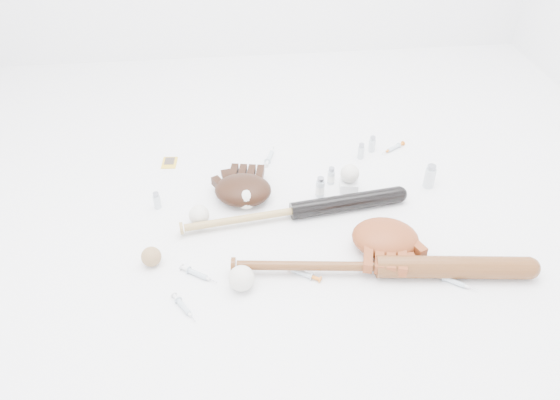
{
  "coord_description": "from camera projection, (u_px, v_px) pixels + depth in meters",
  "views": [
    {
      "loc": [
        -0.21,
        -1.46,
        1.28
      ],
      "look_at": [
        -0.04,
        0.08,
        0.06
      ],
      "focal_mm": 35.0,
      "sensor_mm": 36.0,
      "label": 1
    }
  ],
  "objects": [
    {
      "name": "bat_wood",
      "position": [
        380.0,
        267.0,
        1.74
      ],
      "size": [
        1.0,
        0.19,
        0.07
      ],
      "primitive_type": null,
      "rotation": [
        0.0,
        0.0,
        -0.12
      ],
      "color": "brown",
      "rests_on": "ground"
    },
    {
      "name": "vial_2",
      "position": [
        320.0,
        187.0,
        2.06
      ],
      "size": [
        0.03,
        0.03,
        0.08
      ],
      "primitive_type": "cylinder",
      "color": "silver",
      "rests_on": "ground"
    },
    {
      "name": "glove_dark",
      "position": [
        243.0,
        190.0,
        2.04
      ],
      "size": [
        0.3,
        0.3,
        0.09
      ],
      "primitive_type": null,
      "rotation": [
        0.0,
        0.0,
        -0.19
      ],
      "color": "black",
      "rests_on": "ground"
    },
    {
      "name": "pedestal",
      "position": [
        349.0,
        185.0,
        2.11
      ],
      "size": [
        0.08,
        0.08,
        0.04
      ],
      "primitive_type": "cube",
      "rotation": [
        0.0,
        0.0,
        -0.16
      ],
      "color": "white",
      "rests_on": "ground"
    },
    {
      "name": "syringe_2",
      "position": [
        270.0,
        157.0,
        2.28
      ],
      "size": [
        0.08,
        0.16,
        0.02
      ],
      "primitive_type": null,
      "rotation": [
        0.0,
        0.0,
        1.24
      ],
      "color": "#ADBCC6",
      "rests_on": "ground"
    },
    {
      "name": "baseball_aged",
      "position": [
        151.0,
        257.0,
        1.78
      ],
      "size": [
        0.07,
        0.07,
        0.07
      ],
      "primitive_type": "sphere",
      "color": "#947047",
      "rests_on": "ground"
    },
    {
      "name": "vial_5",
      "position": [
        361.0,
        151.0,
        2.27
      ],
      "size": [
        0.03,
        0.03,
        0.07
      ],
      "primitive_type": "cylinder",
      "color": "silver",
      "rests_on": "ground"
    },
    {
      "name": "bat_dark",
      "position": [
        294.0,
        211.0,
        1.97
      ],
      "size": [
        0.87,
        0.18,
        0.06
      ],
      "primitive_type": null,
      "rotation": [
        0.0,
        0.0,
        0.13
      ],
      "color": "black",
      "rests_on": "ground"
    },
    {
      "name": "baseball_mid",
      "position": [
        241.0,
        278.0,
        1.69
      ],
      "size": [
        0.08,
        0.08,
        0.08
      ],
      "primitive_type": "sphere",
      "color": "silver",
      "rests_on": "ground"
    },
    {
      "name": "baseball_upper",
      "position": [
        246.0,
        198.0,
        2.01
      ],
      "size": [
        0.08,
        0.08,
        0.08
      ],
      "primitive_type": "sphere",
      "color": "silver",
      "rests_on": "ground"
    },
    {
      "name": "glove_tan",
      "position": [
        385.0,
        238.0,
        1.83
      ],
      "size": [
        0.33,
        0.33,
        0.1
      ],
      "primitive_type": null,
      "rotation": [
        0.0,
        0.0,
        2.88
      ],
      "color": "brown",
      "rests_on": "ground"
    },
    {
      "name": "syringe_4",
      "position": [
        394.0,
        148.0,
        2.34
      ],
      "size": [
        0.14,
        0.1,
        0.02
      ],
      "primitive_type": null,
      "rotation": [
        0.0,
        0.0,
        3.7
      ],
      "color": "#ADBCC6",
      "rests_on": "ground"
    },
    {
      "name": "baseball_left",
      "position": [
        199.0,
        215.0,
        1.94
      ],
      "size": [
        0.07,
        0.07,
        0.07
      ],
      "primitive_type": "sphere",
      "color": "silver",
      "rests_on": "ground"
    },
    {
      "name": "baseball_on_pedestal",
      "position": [
        350.0,
        174.0,
        2.07
      ],
      "size": [
        0.07,
        0.07,
        0.07
      ],
      "primitive_type": "sphere",
      "color": "silver",
      "rests_on": "pedestal"
    },
    {
      "name": "syringe_1",
      "position": [
        302.0,
        273.0,
        1.75
      ],
      "size": [
        0.15,
        0.11,
        0.02
      ],
      "primitive_type": null,
      "rotation": [
        0.0,
        0.0,
        2.57
      ],
      "color": "#ADBCC6",
      "rests_on": "ground"
    },
    {
      "name": "syringe_0",
      "position": [
        198.0,
        274.0,
        1.75
      ],
      "size": [
        0.14,
        0.11,
        0.02
      ],
      "primitive_type": null,
      "rotation": [
        0.0,
        0.0,
        -0.62
      ],
      "color": "#ADBCC6",
      "rests_on": "ground"
    },
    {
      "name": "trading_card",
      "position": [
        169.0,
        163.0,
        2.26
      ],
      "size": [
        0.07,
        0.09,
        0.0
      ],
      "primitive_type": "cube",
      "rotation": [
        0.0,
        0.0,
        -0.08
      ],
      "color": "gold",
      "rests_on": "ground"
    },
    {
      "name": "syringe_3",
      "position": [
        454.0,
        282.0,
        1.72
      ],
      "size": [
        0.14,
        0.11,
        0.02
      ],
      "primitive_type": null,
      "rotation": [
        0.0,
        0.0,
        -0.63
      ],
      "color": "#ADBCC6",
      "rests_on": "ground"
    },
    {
      "name": "syringe_5",
      "position": [
        184.0,
        307.0,
        1.64
      ],
      "size": [
        0.1,
        0.14,
        0.02
      ],
      "primitive_type": null,
      "rotation": [
        0.0,
        0.0,
        -1.02
      ],
      "color": "#ADBCC6",
      "rests_on": "ground"
    },
    {
      "name": "vial_4",
      "position": [
        157.0,
        200.0,
        2.01
      ],
      "size": [
        0.03,
        0.03,
        0.07
      ],
      "primitive_type": "cylinder",
      "color": "silver",
      "rests_on": "ground"
    },
    {
      "name": "vial_0",
      "position": [
        331.0,
        176.0,
        2.13
      ],
      "size": [
        0.03,
        0.03,
        0.07
      ],
      "primitive_type": "cylinder",
      "color": "silver",
      "rests_on": "ground"
    },
    {
      "name": "vial_3",
      "position": [
        430.0,
        176.0,
        2.1
      ],
      "size": [
        0.04,
        0.04,
        0.1
      ],
      "primitive_type": "cylinder",
      "color": "silver",
      "rests_on": "ground"
    },
    {
      "name": "vial_1",
      "position": [
        372.0,
        144.0,
        2.31
      ],
      "size": [
        0.03,
        0.03,
        0.07
      ],
      "primitive_type": "cylinder",
      "color": "silver",
      "rests_on": "ground"
    }
  ]
}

